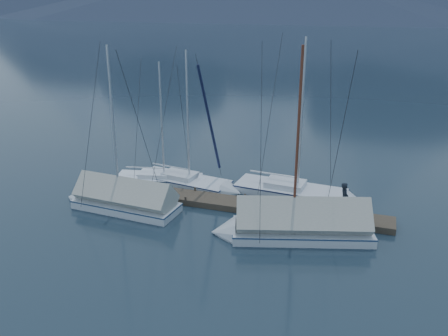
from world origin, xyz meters
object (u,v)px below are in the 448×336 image
(sailboat_open_mid, at_px, (196,184))
(sailboat_open_right, at_px, (306,194))
(sailboat_covered_far, at_px, (118,200))
(sailboat_open_left, at_px, (171,180))
(person, at_px, (344,199))
(sailboat_covered_near, at_px, (290,227))

(sailboat_open_mid, xyz_separation_m, sailboat_open_right, (6.58, 0.56, 0.02))
(sailboat_open_mid, relative_size, sailboat_covered_far, 0.93)
(sailboat_open_left, xyz_separation_m, person, (10.57, -1.98, 1.06))
(sailboat_covered_near, bearing_deg, person, 48.28)
(sailboat_covered_far, bearing_deg, sailboat_open_mid, 55.25)
(sailboat_open_right, height_order, person, sailboat_open_right)
(sailboat_open_right, height_order, sailboat_covered_near, sailboat_covered_near)
(sailboat_open_left, xyz_separation_m, sailboat_covered_near, (8.29, -4.54, 0.36))
(sailboat_open_left, height_order, sailboat_open_right, sailboat_open_right)
(sailboat_open_mid, bearing_deg, person, -11.74)
(sailboat_open_right, bearing_deg, sailboat_open_left, -177.08)
(sailboat_open_right, relative_size, sailboat_covered_near, 0.98)
(sailboat_covered_near, height_order, sailboat_covered_far, sailboat_covered_near)
(sailboat_open_left, xyz_separation_m, sailboat_open_mid, (1.72, -0.14, 0.01))
(person, bearing_deg, sailboat_covered_far, 99.83)
(person, bearing_deg, sailboat_open_right, 41.81)
(sailboat_covered_far, bearing_deg, sailboat_covered_near, -1.13)
(sailboat_open_left, bearing_deg, sailboat_covered_far, -105.45)
(sailboat_covered_far, height_order, person, sailboat_covered_far)
(sailboat_open_left, height_order, person, sailboat_open_left)
(person, bearing_deg, sailboat_covered_near, 136.70)
(sailboat_open_left, relative_size, sailboat_open_right, 0.83)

